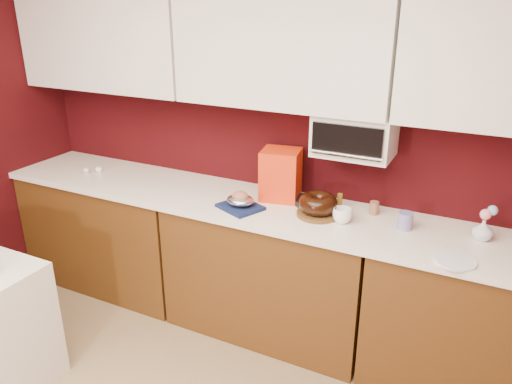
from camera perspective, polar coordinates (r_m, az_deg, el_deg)
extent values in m
cube|color=#36070A|center=(3.26, 4.15, 5.98)|extent=(4.00, 0.02, 2.50)
cube|color=#523010|center=(4.00, -15.95, -4.36)|extent=(1.31, 0.58, 0.86)
cube|color=#523010|center=(3.32, 1.67, -9.08)|extent=(1.31, 0.58, 0.86)
cube|color=#523010|center=(3.11, 25.29, -13.88)|extent=(1.31, 0.58, 0.86)
cube|color=white|center=(3.12, 1.76, -1.96)|extent=(4.00, 0.62, 0.04)
cube|color=white|center=(3.74, -16.73, 16.53)|extent=(1.31, 0.33, 0.70)
cube|color=white|center=(3.00, 3.20, 16.30)|extent=(1.31, 0.33, 0.70)
cube|color=white|center=(2.96, 11.23, 6.48)|extent=(0.45, 0.30, 0.25)
cube|color=black|center=(2.81, 10.32, 5.73)|extent=(0.40, 0.02, 0.18)
cylinder|color=silver|center=(2.82, 10.13, 4.19)|extent=(0.42, 0.02, 0.02)
cylinder|color=brown|center=(3.00, 7.07, -2.48)|extent=(0.33, 0.33, 0.02)
torus|color=black|center=(2.97, 7.13, -1.28)|extent=(0.27, 0.27, 0.09)
cube|color=#121D44|center=(3.07, -1.81, -1.72)|extent=(0.31, 0.29, 0.02)
ellipsoid|color=silver|center=(3.06, -1.82, -0.93)|extent=(0.21, 0.19, 0.06)
ellipsoid|color=#AA674D|center=(3.05, -1.82, -0.50)|extent=(0.12, 0.11, 0.07)
cube|color=red|center=(3.18, 2.84, 2.01)|extent=(0.27, 0.26, 0.32)
cylinder|color=black|center=(3.16, 6.12, -1.03)|extent=(0.26, 0.26, 0.04)
imported|color=white|center=(2.91, 9.84, -2.49)|extent=(0.13, 0.13, 0.11)
cylinder|color=navy|center=(2.92, 16.69, -3.17)|extent=(0.10, 0.10, 0.10)
imported|color=silver|center=(2.93, 24.51, -3.82)|extent=(0.09, 0.09, 0.13)
sphere|color=pink|center=(2.90, 24.76, -2.34)|extent=(0.06, 0.06, 0.06)
sphere|color=#8CB8E0|center=(2.91, 25.44, -1.90)|extent=(0.05, 0.05, 0.05)
cylinder|color=white|center=(2.67, 21.82, -7.34)|extent=(0.21, 0.21, 0.01)
cylinder|color=olive|center=(3.11, 9.55, -1.00)|extent=(0.04, 0.04, 0.09)
cylinder|color=brown|center=(3.06, 13.35, -1.78)|extent=(0.06, 0.06, 0.08)
ellipsoid|color=silver|center=(3.89, -18.85, 2.38)|extent=(0.06, 0.05, 0.04)
ellipsoid|color=white|center=(3.87, -17.54, 2.48)|extent=(0.06, 0.05, 0.04)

